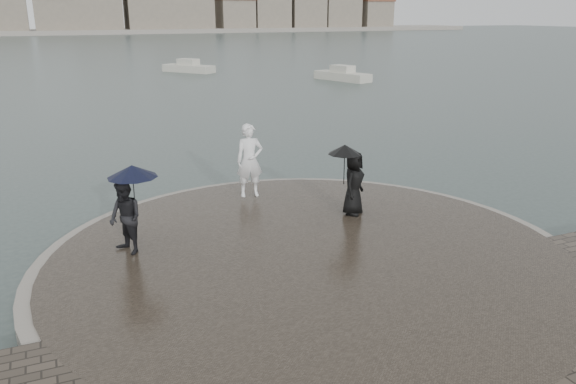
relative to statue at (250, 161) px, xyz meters
name	(u,v)px	position (x,y,z in m)	size (l,w,h in m)	color
ground	(395,344)	(-0.16, -8.05, -1.46)	(400.00, 400.00, 0.00)	#2B3835
kerb_ring	(310,260)	(-0.16, -4.55, -1.30)	(12.50, 12.50, 0.32)	gray
quay_tip	(310,260)	(-0.16, -4.55, -1.28)	(11.90, 11.90, 0.36)	#2D261E
statue	(250,161)	(0.00, 0.00, 0.00)	(0.80, 0.52, 2.19)	white
visitor_left	(127,205)	(-3.95, -2.84, 0.05)	(1.29, 1.18, 2.04)	black
visitor_right	(352,176)	(2.00, -2.61, -0.03)	(1.21, 1.04, 1.95)	black
far_skyline	(28,13)	(-6.46, 152.66, 4.15)	(260.00, 20.00, 37.00)	gray
boats	(157,83)	(2.96, 29.87, -1.08)	(40.70, 24.98, 1.50)	beige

